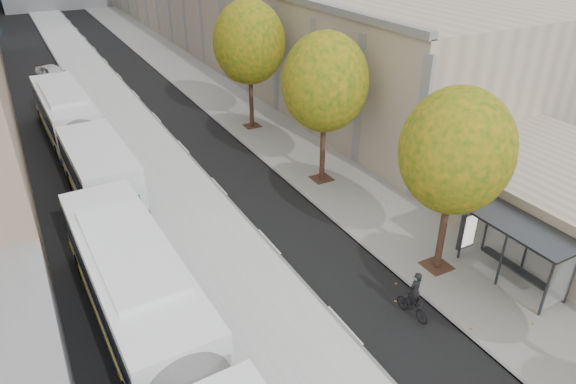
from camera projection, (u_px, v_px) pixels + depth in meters
bus_platform at (128, 126)px, 35.03m from camera, size 4.25×150.00×0.15m
sidewalk at (236, 108)px, 38.40m from camera, size 4.75×150.00×0.08m
bus_shelter at (523, 234)px, 19.50m from camera, size 1.90×4.40×2.53m
tree_c at (456, 151)px, 18.72m from camera, size 4.20×4.20×7.28m
tree_d at (325, 82)px, 25.55m from camera, size 4.40×4.40×7.60m
tree_e at (249, 43)px, 32.38m from camera, size 4.60×4.60×7.92m
bus_near at (175, 365)px, 14.47m from camera, size 3.38×18.78×3.12m
bus_far at (78, 134)px, 29.61m from camera, size 3.23×18.19×3.02m
cyclist at (414, 300)px, 18.36m from camera, size 0.60×1.55×1.93m
distant_car at (53, 74)px, 44.14m from camera, size 2.97×4.49×1.42m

